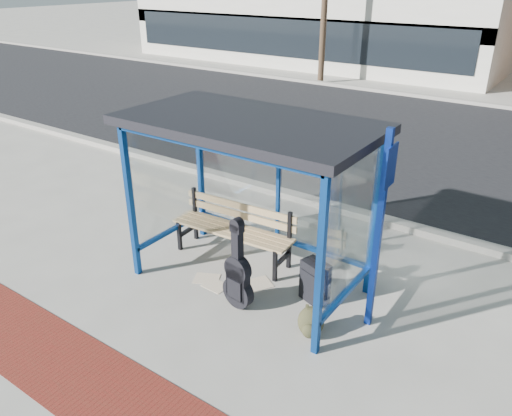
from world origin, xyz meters
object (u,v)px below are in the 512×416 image
Objects in this scene: backpack at (311,323)px; bench at (234,226)px; guitar_bag at (238,277)px; suitcase at (315,282)px.

bench is at bearing 130.89° from backpack.
backpack is at bearing 7.53° from guitar_bag.
guitar_bag is 1.89× the size of suitcase.
bench is 1.65m from suitcase.
suitcase is (0.78, 0.69, -0.15)m from guitar_bag.
backpack is at bearing -31.05° from bench.
guitar_bag is at bearing -54.67° from bench.
suitcase is (1.60, -0.33, -0.23)m from bench.
guitar_bag reaches higher than backpack.
backpack is at bearing -45.68° from suitcase.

